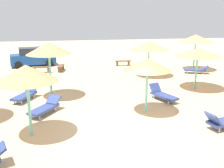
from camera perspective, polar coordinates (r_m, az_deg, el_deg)
The scene contains 16 objects.
ground_plane at distance 10.65m, azimuth 3.09°, elevation -10.39°, with size 80.00×80.00×0.00m, color #DBBA8C.
parasol_0 at distance 14.70m, azimuth -13.92°, elevation 7.71°, with size 2.50×2.50×3.16m.
parasol_1 at distance 12.07m, azimuth 7.90°, elevation 4.31°, with size 2.26×2.26×2.66m.
parasol_4 at distance 23.05m, azimuth 18.16°, elevation 9.60°, with size 2.94×2.94×3.03m.
parasol_6 at distance 9.99m, azimuth -18.56°, elevation 2.23°, with size 2.35×2.35×2.81m.
parasol_7 at distance 16.94m, azimuth 18.57°, elevation 6.68°, with size 2.91×2.91×2.60m.
parasol_8 at distance 19.88m, azimuth 8.25°, elevation 8.42°, with size 3.00×3.00×2.65m.
lounger_0 at distance 15.04m, azimuth -18.69°, elevation -2.19°, with size 1.38×1.95×0.80m.
lounger_1 at distance 14.51m, azimuth 11.19°, elevation -2.28°, with size 1.21×1.95×0.81m.
lounger_4 at distance 21.95m, azimuth 18.31°, elevation 3.06°, with size 2.00×1.35×0.67m.
lounger_5 at distance 11.72m, azimuth 23.71°, elevation -7.53°, with size 1.95×1.03×0.79m.
lounger_6 at distance 12.71m, azimuth -14.58°, elevation -5.02°, with size 1.59×1.93×0.70m.
bench_0 at distance 21.94m, azimuth -15.42°, elevation 3.36°, with size 1.54×0.59×0.49m.
bench_1 at distance 22.16m, azimuth -11.28°, elevation 3.73°, with size 0.62×1.54×0.49m.
bench_2 at distance 24.11m, azimuth 2.46°, elevation 4.90°, with size 1.50×0.41×0.49m.
parked_car at distance 25.02m, azimuth -17.28°, elevation 5.71°, with size 4.24×2.55×1.72m.
Camera 1 is at (-2.36, -9.33, 4.56)m, focal length 41.08 mm.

